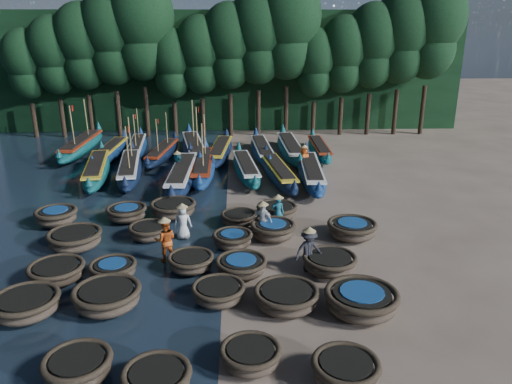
{
  "coord_description": "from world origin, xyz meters",
  "views": [
    {
      "loc": [
        0.59,
        -21.21,
        9.37
      ],
      "look_at": [
        1.49,
        1.81,
        1.3
      ],
      "focal_mm": 35.0,
      "sensor_mm": 36.0,
      "label": 1
    }
  ],
  "objects_px": {
    "long_boat_8": "(311,173)",
    "long_boat_17": "(319,149)",
    "long_boat_4": "(182,175)",
    "long_boat_9": "(82,146)",
    "coracle_11": "(113,269)",
    "fisherman_5": "(178,165)",
    "coracle_2": "(157,380)",
    "coracle_22": "(173,208)",
    "coracle_18": "(273,230)",
    "long_boat_11": "(137,147)",
    "coracle_10": "(57,272)",
    "coracle_6": "(107,297)",
    "coracle_1": "(78,367)",
    "long_boat_10": "(111,152)",
    "coracle_24": "(277,211)",
    "long_boat_7": "(278,173)",
    "fisherman_2": "(165,239)",
    "coracle_17": "(233,239)",
    "coracle_4": "(346,371)",
    "fisherman_3": "(309,250)",
    "coracle_14": "(330,263)",
    "long_boat_5": "(203,167)",
    "long_boat_3": "(130,169)",
    "fisherman_6": "(304,159)",
    "coracle_8": "(286,297)",
    "coracle_9": "(361,301)",
    "long_boat_13": "(194,148)",
    "coracle_23": "(239,218)",
    "fisherman_0": "(183,221)",
    "coracle_7": "(218,292)",
    "fisherman_4": "(263,219)",
    "long_boat_12": "(163,153)",
    "coracle_16": "(149,231)",
    "coracle_19": "(352,229)",
    "coracle_21": "(127,213)",
    "long_boat_16": "(290,149)",
    "coracle_5": "(26,305)",
    "long_boat_6": "(246,168)",
    "long_boat_14": "(220,151)",
    "coracle_15": "(75,239)",
    "coracle_3": "(251,356)",
    "fisherman_1": "(278,210)"
  },
  "relations": [
    {
      "from": "long_boat_8",
      "to": "long_boat_17",
      "type": "height_order",
      "value": "long_boat_8"
    },
    {
      "from": "long_boat_4",
      "to": "long_boat_9",
      "type": "distance_m",
      "value": 10.95
    },
    {
      "from": "coracle_11",
      "to": "fisherman_5",
      "type": "bearing_deg",
      "value": 84.82
    },
    {
      "from": "coracle_2",
      "to": "coracle_22",
      "type": "xyz_separation_m",
      "value": [
        -1.03,
        12.41,
        0.01
      ]
    },
    {
      "from": "coracle_2",
      "to": "coracle_18",
      "type": "height_order",
      "value": "coracle_18"
    },
    {
      "from": "long_boat_11",
      "to": "coracle_10",
      "type": "bearing_deg",
      "value": -93.85
    },
    {
      "from": "coracle_6",
      "to": "long_boat_4",
      "type": "xyz_separation_m",
      "value": [
        1.22,
        13.27,
        0.14
      ]
    },
    {
      "from": "coracle_1",
      "to": "long_boat_10",
      "type": "xyz_separation_m",
      "value": [
        -4.44,
        22.74,
        0.09
      ]
    },
    {
      "from": "coracle_2",
      "to": "long_boat_11",
      "type": "distance_m",
      "value": 25.17
    },
    {
      "from": "coracle_24",
      "to": "fisherman_5",
      "type": "relative_size",
      "value": 1.31
    },
    {
      "from": "coracle_10",
      "to": "long_boat_11",
      "type": "height_order",
      "value": "long_boat_11"
    },
    {
      "from": "coracle_6",
      "to": "coracle_24",
      "type": "height_order",
      "value": "coracle_6"
    },
    {
      "from": "coracle_6",
      "to": "long_boat_9",
      "type": "height_order",
      "value": "long_boat_9"
    },
    {
      "from": "long_boat_7",
      "to": "fisherman_2",
      "type": "height_order",
      "value": "fisherman_2"
    },
    {
      "from": "coracle_17",
      "to": "coracle_24",
      "type": "distance_m",
      "value": 3.74
    },
    {
      "from": "coracle_4",
      "to": "fisherman_3",
      "type": "relative_size",
      "value": 1.16
    },
    {
      "from": "fisherman_2",
      "to": "coracle_14",
      "type": "bearing_deg",
      "value": 163.54
    },
    {
      "from": "long_boat_5",
      "to": "coracle_10",
      "type": "bearing_deg",
      "value": -110.42
    },
    {
      "from": "long_boat_3",
      "to": "fisherman_6",
      "type": "relative_size",
      "value": 4.22
    },
    {
      "from": "long_boat_17",
      "to": "fisherman_5",
      "type": "bearing_deg",
      "value": -152.17
    },
    {
      "from": "coracle_8",
      "to": "coracle_22",
      "type": "height_order",
      "value": "coracle_22"
    },
    {
      "from": "coracle_9",
      "to": "long_boat_4",
      "type": "xyz_separation_m",
      "value": [
        -7.31,
        13.87,
        0.11
      ]
    },
    {
      "from": "coracle_11",
      "to": "coracle_18",
      "type": "distance_m",
      "value": 7.11
    },
    {
      "from": "long_boat_13",
      "to": "coracle_23",
      "type": "bearing_deg",
      "value": -85.94
    },
    {
      "from": "coracle_14",
      "to": "long_boat_3",
      "type": "xyz_separation_m",
      "value": [
        -10.16,
        12.52,
        0.15
      ]
    },
    {
      "from": "coracle_11",
      "to": "fisherman_0",
      "type": "bearing_deg",
      "value": 56.81
    },
    {
      "from": "coracle_7",
      "to": "long_boat_17",
      "type": "relative_size",
      "value": 0.3
    },
    {
      "from": "coracle_23",
      "to": "fisherman_4",
      "type": "height_order",
      "value": "fisherman_4"
    },
    {
      "from": "fisherman_3",
      "to": "long_boat_12",
      "type": "bearing_deg",
      "value": 98.31
    },
    {
      "from": "coracle_16",
      "to": "long_boat_9",
      "type": "bearing_deg",
      "value": 115.82
    },
    {
      "from": "fisherman_6",
      "to": "coracle_19",
      "type": "bearing_deg",
      "value": -105.38
    },
    {
      "from": "long_boat_11",
      "to": "long_boat_17",
      "type": "relative_size",
      "value": 1.01
    },
    {
      "from": "long_boat_7",
      "to": "long_boat_8",
      "type": "bearing_deg",
      "value": -15.57
    },
    {
      "from": "coracle_7",
      "to": "coracle_21",
      "type": "height_order",
      "value": "coracle_21"
    },
    {
      "from": "long_boat_4",
      "to": "long_boat_16",
      "type": "xyz_separation_m",
      "value": [
        7.01,
        6.0,
        -0.01
      ]
    },
    {
      "from": "coracle_5",
      "to": "coracle_24",
      "type": "distance_m",
      "value": 12.0
    },
    {
      "from": "coracle_7",
      "to": "coracle_9",
      "type": "bearing_deg",
      "value": -10.61
    },
    {
      "from": "coracle_10",
      "to": "fisherman_2",
      "type": "xyz_separation_m",
      "value": [
        3.87,
        1.56,
        0.54
      ]
    },
    {
      "from": "long_boat_6",
      "to": "long_boat_14",
      "type": "bearing_deg",
      "value": 105.4
    },
    {
      "from": "coracle_19",
      "to": "coracle_22",
      "type": "xyz_separation_m",
      "value": [
        -8.29,
        2.87,
        -0.01
      ]
    },
    {
      "from": "coracle_15",
      "to": "long_boat_5",
      "type": "bearing_deg",
      "value": 64.87
    },
    {
      "from": "coracle_18",
      "to": "coracle_3",
      "type": "bearing_deg",
      "value": -98.29
    },
    {
      "from": "long_boat_6",
      "to": "fisherman_3",
      "type": "xyz_separation_m",
      "value": [
        2.17,
        -12.38,
        0.39
      ]
    },
    {
      "from": "coracle_5",
      "to": "coracle_19",
      "type": "xyz_separation_m",
      "value": [
        12.12,
        5.72,
        0.02
      ]
    },
    {
      "from": "coracle_19",
      "to": "long_boat_13",
      "type": "distance_m",
      "value": 16.52
    },
    {
      "from": "fisherman_3",
      "to": "long_boat_5",
      "type": "bearing_deg",
      "value": 93.78
    },
    {
      "from": "long_boat_12",
      "to": "fisherman_1",
      "type": "distance_m",
      "value": 14.13
    },
    {
      "from": "fisherman_0",
      "to": "long_boat_13",
      "type": "bearing_deg",
      "value": -90.68
    },
    {
      "from": "coracle_10",
      "to": "fisherman_6",
      "type": "xyz_separation_m",
      "value": [
        11.02,
        13.4,
        0.53
      ]
    },
    {
      "from": "long_boat_14",
      "to": "coracle_14",
      "type": "bearing_deg",
      "value": -68.63
    }
  ]
}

